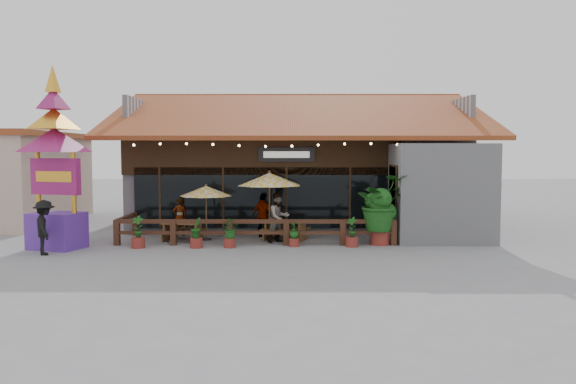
{
  "coord_description": "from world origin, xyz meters",
  "views": [
    {
      "loc": [
        -0.42,
        -20.18,
        3.27
      ],
      "look_at": [
        -0.44,
        1.5,
        1.75
      ],
      "focal_mm": 35.0,
      "sensor_mm": 36.0,
      "label": 1
    }
  ],
  "objects_px": {
    "umbrella_right": "(269,180)",
    "picnic_table_left": "(182,228)",
    "thai_sign_tower": "(55,145)",
    "tropical_plant": "(380,205)",
    "picnic_table_right": "(285,227)",
    "pedestrian": "(44,227)",
    "umbrella_left": "(206,191)"
  },
  "relations": [
    {
      "from": "umbrella_left",
      "to": "tropical_plant",
      "type": "relative_size",
      "value": 0.84
    },
    {
      "from": "umbrella_right",
      "to": "picnic_table_left",
      "type": "height_order",
      "value": "umbrella_right"
    },
    {
      "from": "picnic_table_right",
      "to": "pedestrian",
      "type": "bearing_deg",
      "value": -158.43
    },
    {
      "from": "umbrella_right",
      "to": "picnic_table_right",
      "type": "xyz_separation_m",
      "value": [
        0.59,
        -0.04,
        -1.77
      ]
    },
    {
      "from": "thai_sign_tower",
      "to": "pedestrian",
      "type": "xyz_separation_m",
      "value": [
        0.09,
        -1.18,
        -2.65
      ]
    },
    {
      "from": "picnic_table_left",
      "to": "picnic_table_right",
      "type": "relative_size",
      "value": 0.83
    },
    {
      "from": "tropical_plant",
      "to": "pedestrian",
      "type": "relative_size",
      "value": 1.42
    },
    {
      "from": "umbrella_right",
      "to": "picnic_table_left",
      "type": "distance_m",
      "value": 3.73
    },
    {
      "from": "picnic_table_right",
      "to": "pedestrian",
      "type": "distance_m",
      "value": 8.29
    },
    {
      "from": "picnic_table_right",
      "to": "picnic_table_left",
      "type": "bearing_deg",
      "value": -178.63
    },
    {
      "from": "tropical_plant",
      "to": "picnic_table_right",
      "type": "bearing_deg",
      "value": 162.73
    },
    {
      "from": "umbrella_right",
      "to": "pedestrian",
      "type": "height_order",
      "value": "umbrella_right"
    },
    {
      "from": "picnic_table_right",
      "to": "tropical_plant",
      "type": "distance_m",
      "value": 3.65
    },
    {
      "from": "umbrella_right",
      "to": "thai_sign_tower",
      "type": "relative_size",
      "value": 0.46
    },
    {
      "from": "umbrella_left",
      "to": "tropical_plant",
      "type": "height_order",
      "value": "tropical_plant"
    },
    {
      "from": "umbrella_right",
      "to": "pedestrian",
      "type": "xyz_separation_m",
      "value": [
        -7.11,
        -3.09,
        -1.39
      ]
    },
    {
      "from": "picnic_table_left",
      "to": "tropical_plant",
      "type": "xyz_separation_m",
      "value": [
        7.22,
        -0.96,
        0.98
      ]
    },
    {
      "from": "umbrella_left",
      "to": "thai_sign_tower",
      "type": "bearing_deg",
      "value": -158.58
    },
    {
      "from": "pedestrian",
      "to": "umbrella_left",
      "type": "bearing_deg",
      "value": -83.71
    },
    {
      "from": "umbrella_left",
      "to": "pedestrian",
      "type": "bearing_deg",
      "value": -147.0
    },
    {
      "from": "thai_sign_tower",
      "to": "tropical_plant",
      "type": "xyz_separation_m",
      "value": [
        11.16,
        0.81,
        -2.1
      ]
    },
    {
      "from": "umbrella_left",
      "to": "pedestrian",
      "type": "relative_size",
      "value": 1.19
    },
    {
      "from": "pedestrian",
      "to": "umbrella_right",
      "type": "bearing_deg",
      "value": -93.25
    },
    {
      "from": "picnic_table_left",
      "to": "pedestrian",
      "type": "relative_size",
      "value": 0.9
    },
    {
      "from": "picnic_table_right",
      "to": "thai_sign_tower",
      "type": "bearing_deg",
      "value": -166.57
    },
    {
      "from": "umbrella_right",
      "to": "picnic_table_right",
      "type": "distance_m",
      "value": 1.87
    },
    {
      "from": "umbrella_left",
      "to": "picnic_table_left",
      "type": "distance_m",
      "value": 1.64
    },
    {
      "from": "picnic_table_right",
      "to": "pedestrian",
      "type": "height_order",
      "value": "pedestrian"
    },
    {
      "from": "tropical_plant",
      "to": "thai_sign_tower",
      "type": "bearing_deg",
      "value": -175.84
    },
    {
      "from": "thai_sign_tower",
      "to": "umbrella_right",
      "type": "bearing_deg",
      "value": 14.79
    },
    {
      "from": "picnic_table_left",
      "to": "umbrella_right",
      "type": "bearing_deg",
      "value": 2.35
    },
    {
      "from": "picnic_table_right",
      "to": "tropical_plant",
      "type": "height_order",
      "value": "tropical_plant"
    }
  ]
}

